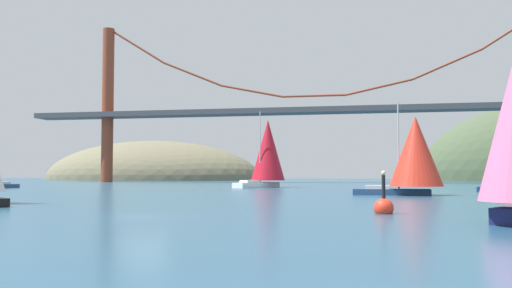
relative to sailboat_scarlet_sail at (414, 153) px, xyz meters
name	(u,v)px	position (x,y,z in m)	size (l,w,h in m)	color
ground_plane	(145,216)	(-16.17, -30.11, -4.26)	(360.00, 360.00, 0.00)	navy
headland_left	(152,180)	(-71.17, 104.89, -4.26)	(69.69, 44.00, 24.63)	#6B664C
suspension_bridge	(314,106)	(-16.17, 64.89, 13.08)	(136.52, 6.00, 37.79)	brown
sailboat_scarlet_sail	(414,153)	(0.00, 0.00, 0.00)	(9.03, 5.46, 9.42)	navy
sailboat_crimson_sail	(267,152)	(-19.80, 25.81, 1.23)	(8.05, 9.98, 11.67)	white
channel_buoy	(384,207)	(-3.88, -25.73, -3.89)	(1.10, 1.10, 2.64)	red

